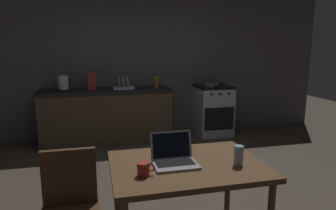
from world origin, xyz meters
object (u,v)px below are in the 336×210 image
object	(u,v)px
dining_table	(187,173)
laptop	(174,158)
chair	(70,206)
electric_kettle	(63,83)
stove_oven	(213,110)
frying_pan	(212,85)
drinking_glass	(239,156)
dish_rack	(123,86)
coffee_mug	(144,169)
bottle	(156,81)
cereal_box	(92,81)

from	to	relation	value
dining_table	laptop	bearing A→B (deg)	175.60
chair	electric_kettle	size ratio (longest dim) A/B	3.62
stove_oven	frying_pan	distance (m)	0.48
drinking_glass	dish_rack	bearing A→B (deg)	99.54
chair	coffee_mug	world-z (taller)	chair
laptop	drinking_glass	xyz separation A→B (m)	(0.45, -0.13, 0.03)
bottle	dish_rack	distance (m)	0.56
bottle	frying_pan	world-z (taller)	bottle
electric_kettle	coffee_mug	xyz separation A→B (m)	(0.78, -3.17, -0.22)
dish_rack	frying_pan	bearing A→B (deg)	-1.04
dining_table	dish_rack	bearing A→B (deg)	93.36
chair	cereal_box	xyz separation A→B (m)	(0.16, 3.05, 0.52)
frying_pan	bottle	bearing A→B (deg)	-178.78
coffee_mug	cereal_box	world-z (taller)	cereal_box
laptop	coffee_mug	size ratio (longest dim) A/B	2.62
dining_table	coffee_mug	distance (m)	0.40
bottle	drinking_glass	xyz separation A→B (m)	(-0.02, -3.10, -0.19)
chair	dish_rack	size ratio (longest dim) A/B	2.64
dining_table	electric_kettle	distance (m)	3.25
cereal_box	stove_oven	bearing A→B (deg)	-0.61
stove_oven	bottle	world-z (taller)	bottle
chair	bottle	distance (m)	3.25
bottle	drinking_glass	world-z (taller)	bottle
stove_oven	dish_rack	world-z (taller)	dish_rack
bottle	cereal_box	xyz separation A→B (m)	(-1.06, 0.07, 0.02)
chair	frying_pan	world-z (taller)	frying_pan
drinking_glass	chair	bearing A→B (deg)	173.97
drinking_glass	cereal_box	world-z (taller)	cereal_box
frying_pan	coffee_mug	distance (m)	3.59
stove_oven	drinking_glass	size ratio (longest dim) A/B	6.03
electric_kettle	coffee_mug	bearing A→B (deg)	-76.22
chair	dish_rack	world-z (taller)	dish_rack
stove_oven	coffee_mug	world-z (taller)	stove_oven
frying_pan	coffee_mug	world-z (taller)	frying_pan
dining_table	chair	size ratio (longest dim) A/B	1.26
drinking_glass	cereal_box	size ratio (longest dim) A/B	0.53
laptop	cereal_box	distance (m)	3.10
coffee_mug	laptop	bearing A→B (deg)	30.65
chair	cereal_box	world-z (taller)	cereal_box
bottle	drinking_glass	bearing A→B (deg)	-90.36
stove_oven	chair	distance (m)	3.79
laptop	drinking_glass	size ratio (longest dim) A/B	2.15
bottle	cereal_box	world-z (taller)	cereal_box
chair	dish_rack	bearing A→B (deg)	98.34
laptop	electric_kettle	xyz separation A→B (m)	(-1.03, 3.02, 0.22)
stove_oven	bottle	bearing A→B (deg)	-177.44
stove_oven	dining_table	xyz separation A→B (m)	(-1.43, -3.02, 0.22)
drinking_glass	stove_oven	bearing A→B (deg)	71.05
bottle	dish_rack	bearing A→B (deg)	174.80
cereal_box	dish_rack	xyz separation A→B (m)	(0.51, -0.02, -0.09)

